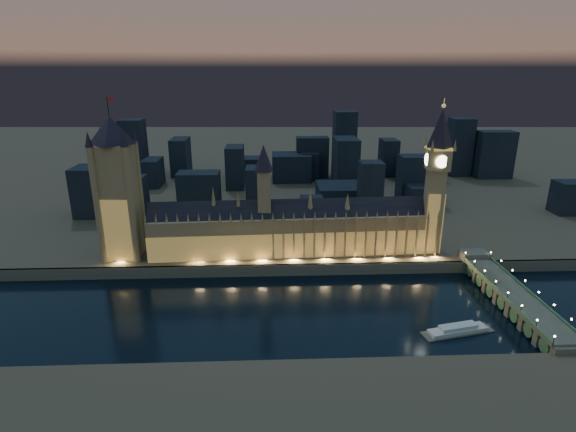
{
  "coord_description": "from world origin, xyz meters",
  "views": [
    {
      "loc": [
        -7.12,
        -236.43,
        134.91
      ],
      "look_at": [
        5.0,
        55.0,
        38.0
      ],
      "focal_mm": 28.0,
      "sensor_mm": 36.0,
      "label": 1
    }
  ],
  "objects_px": {
    "victoria_tower": "(117,181)",
    "river_boat": "(458,330)",
    "palace_of_westminster": "(292,229)",
    "westminster_bridge": "(509,295)",
    "elizabeth_tower": "(437,169)"
  },
  "relations": [
    {
      "from": "victoria_tower",
      "to": "elizabeth_tower",
      "type": "distance_m",
      "value": 218.09
    },
    {
      "from": "elizabeth_tower",
      "to": "westminster_bridge",
      "type": "distance_m",
      "value": 93.89
    },
    {
      "from": "palace_of_westminster",
      "to": "river_boat",
      "type": "relative_size",
      "value": 4.97
    },
    {
      "from": "victoria_tower",
      "to": "elizabeth_tower",
      "type": "relative_size",
      "value": 1.01
    },
    {
      "from": "palace_of_westminster",
      "to": "elizabeth_tower",
      "type": "xyz_separation_m",
      "value": [
        100.04,
        0.19,
        41.68
      ]
    },
    {
      "from": "palace_of_westminster",
      "to": "westminster_bridge",
      "type": "height_order",
      "value": "palace_of_westminster"
    },
    {
      "from": "elizabeth_tower",
      "to": "river_boat",
      "type": "height_order",
      "value": "elizabeth_tower"
    },
    {
      "from": "victoria_tower",
      "to": "river_boat",
      "type": "xyz_separation_m",
      "value": [
        202.22,
        -94.08,
        -60.24
      ]
    },
    {
      "from": "palace_of_westminster",
      "to": "river_boat",
      "type": "xyz_separation_m",
      "value": [
        84.26,
        -93.9,
        -24.81
      ]
    },
    {
      "from": "elizabeth_tower",
      "to": "river_boat",
      "type": "bearing_deg",
      "value": -99.52
    },
    {
      "from": "palace_of_westminster",
      "to": "elizabeth_tower",
      "type": "height_order",
      "value": "elizabeth_tower"
    },
    {
      "from": "palace_of_westminster",
      "to": "victoria_tower",
      "type": "distance_m",
      "value": 123.17
    },
    {
      "from": "palace_of_westminster",
      "to": "river_boat",
      "type": "distance_m",
      "value": 128.58
    },
    {
      "from": "victoria_tower",
      "to": "river_boat",
      "type": "distance_m",
      "value": 231.03
    },
    {
      "from": "westminster_bridge",
      "to": "palace_of_westminster",
      "type": "bearing_deg",
      "value": 152.7
    }
  ]
}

